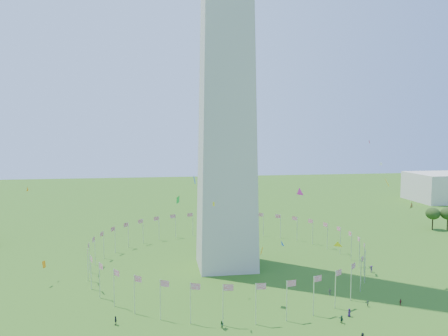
{
  "coord_description": "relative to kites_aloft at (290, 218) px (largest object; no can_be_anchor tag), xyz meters",
  "views": [
    {
      "loc": [
        -20.18,
        -77.33,
        41.55
      ],
      "look_at": [
        -3.0,
        35.0,
        31.28
      ],
      "focal_mm": 35.0,
      "sensor_mm": 36.0,
      "label": 1
    }
  ],
  "objects": [
    {
      "name": "flag_ring",
      "position": [
        -11.52,
        26.25,
        -15.39
      ],
      "size": [
        80.24,
        80.24,
        9.0
      ],
      "color": "silver",
      "rests_on": "ground"
    },
    {
      "name": "kites_aloft",
      "position": [
        0.0,
        0.0,
        0.0
      ],
      "size": [
        109.38,
        77.78,
        33.09
      ],
      "color": "yellow",
      "rests_on": "ground"
    },
    {
      "name": "crowd",
      "position": [
        -1.87,
        -19.14,
        -18.99
      ],
      "size": [
        96.94,
        58.59,
        2.06
      ],
      "color": "#282828",
      "rests_on": "ground"
    }
  ]
}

